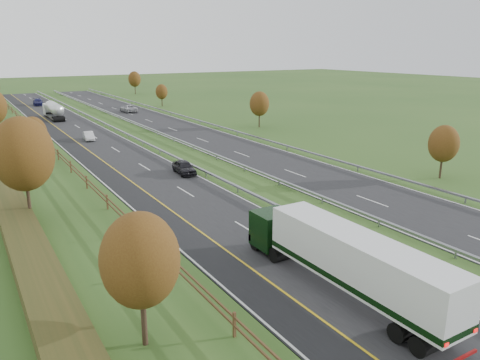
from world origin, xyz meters
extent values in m
plane|color=#2C4E1B|center=(8.00, 55.00, 0.00)|extent=(400.00, 400.00, 0.00)
cube|color=black|center=(0.00, 60.00, 0.02)|extent=(10.50, 200.00, 0.04)
cube|color=black|center=(16.50, 60.00, 0.02)|extent=(10.50, 200.00, 0.04)
cube|color=black|center=(-3.75, 60.00, 0.02)|extent=(3.00, 200.00, 0.04)
cube|color=silver|center=(-5.05, 60.00, 0.05)|extent=(0.15, 200.00, 0.01)
cube|color=gold|center=(-2.25, 60.00, 0.05)|extent=(0.15, 200.00, 0.01)
cube|color=silver|center=(5.05, 60.00, 0.05)|extent=(0.15, 200.00, 0.01)
cube|color=silver|center=(11.45, 60.00, 0.05)|extent=(0.15, 200.00, 0.01)
cube|color=silver|center=(21.55, 60.00, 0.05)|extent=(0.15, 200.00, 0.01)
cube|color=silver|center=(1.25, 11.00, 0.05)|extent=(0.15, 4.00, 0.01)
cube|color=silver|center=(1.25, 23.00, 0.05)|extent=(0.15, 4.00, 0.01)
cube|color=silver|center=(15.25, 23.00, 0.05)|extent=(0.15, 4.00, 0.01)
cube|color=silver|center=(1.25, 35.00, 0.05)|extent=(0.15, 4.00, 0.01)
cube|color=silver|center=(15.25, 35.00, 0.05)|extent=(0.15, 4.00, 0.01)
cube|color=silver|center=(1.25, 47.00, 0.05)|extent=(0.15, 4.00, 0.01)
cube|color=silver|center=(15.25, 47.00, 0.05)|extent=(0.15, 4.00, 0.01)
cube|color=silver|center=(1.25, 59.00, 0.05)|extent=(0.15, 4.00, 0.01)
cube|color=silver|center=(15.25, 59.00, 0.05)|extent=(0.15, 4.00, 0.01)
cube|color=silver|center=(1.25, 71.00, 0.05)|extent=(0.15, 4.00, 0.01)
cube|color=silver|center=(15.25, 71.00, 0.05)|extent=(0.15, 4.00, 0.01)
cube|color=silver|center=(1.25, 83.00, 0.05)|extent=(0.15, 4.00, 0.01)
cube|color=silver|center=(15.25, 83.00, 0.05)|extent=(0.15, 4.00, 0.01)
cube|color=silver|center=(1.25, 95.00, 0.05)|extent=(0.15, 4.00, 0.01)
cube|color=silver|center=(15.25, 95.00, 0.05)|extent=(0.15, 4.00, 0.01)
cube|color=silver|center=(1.25, 107.00, 0.05)|extent=(0.15, 4.00, 0.01)
cube|color=silver|center=(15.25, 107.00, 0.05)|extent=(0.15, 4.00, 0.01)
cube|color=silver|center=(1.25, 119.00, 0.05)|extent=(0.15, 4.00, 0.01)
cube|color=silver|center=(15.25, 119.00, 0.05)|extent=(0.15, 4.00, 0.01)
cube|color=silver|center=(1.25, 131.00, 0.05)|extent=(0.15, 4.00, 0.01)
cube|color=silver|center=(15.25, 131.00, 0.05)|extent=(0.15, 4.00, 0.01)
cube|color=silver|center=(1.25, 143.00, 0.05)|extent=(0.15, 4.00, 0.01)
cube|color=silver|center=(15.25, 143.00, 0.05)|extent=(0.15, 4.00, 0.01)
cube|color=silver|center=(1.25, 155.00, 0.05)|extent=(0.15, 4.00, 0.01)
cube|color=silver|center=(15.25, 155.00, 0.05)|extent=(0.15, 4.00, 0.01)
cube|color=#2C4E1B|center=(-13.00, 60.00, 1.00)|extent=(12.00, 200.00, 2.00)
cube|color=#422B19|center=(-8.50, 60.00, 2.55)|extent=(0.08, 184.00, 0.10)
cube|color=#422B19|center=(-8.50, 60.00, 2.95)|extent=(0.08, 184.00, 0.10)
cube|color=#422B19|center=(-8.50, 8.50, 2.60)|extent=(0.12, 0.12, 1.20)
cube|color=#422B19|center=(-8.50, 15.00, 2.60)|extent=(0.12, 0.12, 1.20)
cube|color=#422B19|center=(-8.50, 21.50, 2.60)|extent=(0.12, 0.12, 1.20)
cube|color=#422B19|center=(-8.50, 28.00, 2.60)|extent=(0.12, 0.12, 1.20)
cube|color=#422B19|center=(-8.50, 34.50, 2.60)|extent=(0.12, 0.12, 1.20)
cube|color=#422B19|center=(-8.50, 41.00, 2.60)|extent=(0.12, 0.12, 1.20)
cube|color=#422B19|center=(-8.50, 47.50, 2.60)|extent=(0.12, 0.12, 1.20)
cube|color=#422B19|center=(-8.50, 54.00, 2.60)|extent=(0.12, 0.12, 1.20)
cube|color=#422B19|center=(-8.50, 60.50, 2.60)|extent=(0.12, 0.12, 1.20)
cube|color=#422B19|center=(-8.50, 67.00, 2.60)|extent=(0.12, 0.12, 1.20)
cube|color=#422B19|center=(-8.50, 73.50, 2.60)|extent=(0.12, 0.12, 1.20)
cube|color=#422B19|center=(-8.50, 80.00, 2.60)|extent=(0.12, 0.12, 1.20)
cube|color=#422B19|center=(-8.50, 86.50, 2.60)|extent=(0.12, 0.12, 1.20)
cube|color=#422B19|center=(-8.50, 93.00, 2.60)|extent=(0.12, 0.12, 1.20)
cube|color=#422B19|center=(-8.50, 99.50, 2.60)|extent=(0.12, 0.12, 1.20)
cube|color=#422B19|center=(-8.50, 106.00, 2.60)|extent=(0.12, 0.12, 1.20)
cube|color=#422B19|center=(-8.50, 112.50, 2.60)|extent=(0.12, 0.12, 1.20)
cube|color=#422B19|center=(-8.50, 119.00, 2.60)|extent=(0.12, 0.12, 1.20)
cube|color=gray|center=(5.70, 60.00, 0.62)|extent=(0.32, 200.00, 0.18)
cube|color=gray|center=(5.70, 11.00, 0.28)|extent=(0.10, 0.14, 0.56)
cube|color=gray|center=(5.70, 18.00, 0.28)|extent=(0.10, 0.14, 0.56)
cube|color=gray|center=(5.70, 25.00, 0.28)|extent=(0.10, 0.14, 0.56)
cube|color=gray|center=(5.70, 32.00, 0.28)|extent=(0.10, 0.14, 0.56)
cube|color=gray|center=(5.70, 39.00, 0.28)|extent=(0.10, 0.14, 0.56)
cube|color=gray|center=(5.70, 46.00, 0.28)|extent=(0.10, 0.14, 0.56)
cube|color=gray|center=(5.70, 53.00, 0.28)|extent=(0.10, 0.14, 0.56)
cube|color=gray|center=(5.70, 60.00, 0.28)|extent=(0.10, 0.14, 0.56)
cube|color=gray|center=(5.70, 67.00, 0.28)|extent=(0.10, 0.14, 0.56)
cube|color=gray|center=(5.70, 74.00, 0.28)|extent=(0.10, 0.14, 0.56)
cube|color=gray|center=(5.70, 81.00, 0.28)|extent=(0.10, 0.14, 0.56)
cube|color=gray|center=(5.70, 88.00, 0.28)|extent=(0.10, 0.14, 0.56)
cube|color=gray|center=(5.70, 95.00, 0.28)|extent=(0.10, 0.14, 0.56)
cube|color=gray|center=(5.70, 102.00, 0.28)|extent=(0.10, 0.14, 0.56)
cube|color=gray|center=(5.70, 109.00, 0.28)|extent=(0.10, 0.14, 0.56)
cube|color=gray|center=(5.70, 116.00, 0.28)|extent=(0.10, 0.14, 0.56)
cube|color=gray|center=(5.70, 123.00, 0.28)|extent=(0.10, 0.14, 0.56)
cube|color=gray|center=(5.70, 130.00, 0.28)|extent=(0.10, 0.14, 0.56)
cube|color=gray|center=(5.70, 137.00, 0.28)|extent=(0.10, 0.14, 0.56)
cube|color=gray|center=(5.70, 144.00, 0.28)|extent=(0.10, 0.14, 0.56)
cube|color=gray|center=(5.70, 151.00, 0.28)|extent=(0.10, 0.14, 0.56)
cube|color=gray|center=(5.70, 158.00, 0.28)|extent=(0.10, 0.14, 0.56)
cube|color=gray|center=(10.80, 60.00, 0.62)|extent=(0.32, 200.00, 0.18)
cube|color=gray|center=(10.80, 11.00, 0.28)|extent=(0.10, 0.14, 0.56)
cube|color=gray|center=(10.80, 18.00, 0.28)|extent=(0.10, 0.14, 0.56)
cube|color=gray|center=(10.80, 25.00, 0.28)|extent=(0.10, 0.14, 0.56)
cube|color=gray|center=(10.80, 32.00, 0.28)|extent=(0.10, 0.14, 0.56)
cube|color=gray|center=(10.80, 39.00, 0.28)|extent=(0.10, 0.14, 0.56)
cube|color=gray|center=(10.80, 46.00, 0.28)|extent=(0.10, 0.14, 0.56)
cube|color=gray|center=(10.80, 53.00, 0.28)|extent=(0.10, 0.14, 0.56)
cube|color=gray|center=(10.80, 60.00, 0.28)|extent=(0.10, 0.14, 0.56)
cube|color=gray|center=(10.80, 67.00, 0.28)|extent=(0.10, 0.14, 0.56)
cube|color=gray|center=(10.80, 74.00, 0.28)|extent=(0.10, 0.14, 0.56)
cube|color=gray|center=(10.80, 81.00, 0.28)|extent=(0.10, 0.14, 0.56)
cube|color=gray|center=(10.80, 88.00, 0.28)|extent=(0.10, 0.14, 0.56)
cube|color=gray|center=(10.80, 95.00, 0.28)|extent=(0.10, 0.14, 0.56)
cube|color=gray|center=(10.80, 102.00, 0.28)|extent=(0.10, 0.14, 0.56)
cube|color=gray|center=(10.80, 109.00, 0.28)|extent=(0.10, 0.14, 0.56)
cube|color=gray|center=(10.80, 116.00, 0.28)|extent=(0.10, 0.14, 0.56)
cube|color=gray|center=(10.80, 123.00, 0.28)|extent=(0.10, 0.14, 0.56)
cube|color=gray|center=(10.80, 130.00, 0.28)|extent=(0.10, 0.14, 0.56)
cube|color=gray|center=(10.80, 137.00, 0.28)|extent=(0.10, 0.14, 0.56)
cube|color=gray|center=(10.80, 144.00, 0.28)|extent=(0.10, 0.14, 0.56)
cube|color=gray|center=(10.80, 151.00, 0.28)|extent=(0.10, 0.14, 0.56)
cube|color=gray|center=(10.80, 158.00, 0.28)|extent=(0.10, 0.14, 0.56)
cube|color=gray|center=(22.30, 60.00, 0.62)|extent=(0.32, 200.00, 0.18)
cube|color=gray|center=(22.30, 18.00, 0.28)|extent=(0.10, 0.14, 0.56)
cube|color=gray|center=(22.30, 32.00, 0.28)|extent=(0.10, 0.14, 0.56)
cube|color=gray|center=(22.30, 46.00, 0.28)|extent=(0.10, 0.14, 0.56)
cube|color=gray|center=(22.30, 60.00, 0.28)|extent=(0.10, 0.14, 0.56)
cube|color=gray|center=(22.30, 74.00, 0.28)|extent=(0.10, 0.14, 0.56)
cube|color=gray|center=(22.30, 88.00, 0.28)|extent=(0.10, 0.14, 0.56)
cube|color=gray|center=(22.30, 102.00, 0.28)|extent=(0.10, 0.14, 0.56)
cube|color=gray|center=(22.30, 116.00, 0.28)|extent=(0.10, 0.14, 0.56)
cube|color=gray|center=(22.30, 130.00, 0.28)|extent=(0.10, 0.14, 0.56)
cube|color=gray|center=(22.30, 144.00, 0.28)|extent=(0.10, 0.14, 0.56)
cube|color=gray|center=(22.30, 158.00, 0.28)|extent=(0.10, 0.14, 0.56)
cylinder|color=#2D2116|center=(-12.00, 10.00, 3.21)|extent=(0.24, 0.24, 2.43)
ellipsoid|color=#492C10|center=(-12.00, 10.00, 5.89)|extent=(3.24, 3.24, 4.05)
cylinder|color=#2D2116|center=(-14.00, 28.00, 3.58)|extent=(0.24, 0.24, 3.15)
ellipsoid|color=#492C10|center=(-14.00, 28.00, 7.04)|extent=(4.20, 4.20, 5.25)
cylinder|color=#2D2116|center=(-11.00, 46.00, 3.08)|extent=(0.24, 0.24, 2.16)
ellipsoid|color=#492C10|center=(-11.00, 46.00, 5.46)|extent=(2.88, 2.88, 3.60)
cylinder|color=#2D2116|center=(28.00, 25.00, 1.24)|extent=(0.24, 0.24, 2.48)
ellipsoid|color=#492C10|center=(28.00, 25.00, 3.96)|extent=(3.30, 3.30, 4.12)
cylinder|color=#2D2116|center=(30.00, 65.00, 1.35)|extent=(0.24, 0.24, 2.70)
ellipsoid|color=#492C10|center=(30.00, 65.00, 4.32)|extent=(3.60, 3.60, 4.50)
cylinder|color=#2D2116|center=(27.00, 105.00, 1.12)|extent=(0.24, 0.24, 2.25)
ellipsoid|color=#492C10|center=(27.00, 105.00, 3.60)|extent=(3.00, 3.00, 3.75)
cylinder|color=#2D2116|center=(32.00, 140.00, 1.46)|extent=(0.24, 0.24, 2.93)
ellipsoid|color=#492C10|center=(32.00, 140.00, 4.68)|extent=(3.90, 3.90, 4.88)
cube|color=black|center=(0.55, 18.55, 1.74)|extent=(2.50, 2.40, 2.50)
cube|color=gray|center=(0.55, 19.65, 0.94)|extent=(2.50, 0.30, 0.50)
cube|color=silver|center=(0.55, 10.25, 2.70)|extent=(2.55, 13.00, 2.80)
cube|color=black|center=(0.55, 10.25, 1.65)|extent=(2.58, 13.02, 0.35)
cube|color=maroon|center=(0.55, 3.65, 0.49)|extent=(2.40, 0.12, 0.14)
cube|color=red|center=(-0.50, 3.73, 1.55)|extent=(0.25, 0.06, 0.18)
cube|color=red|center=(1.60, 3.73, 1.55)|extent=(0.25, 0.06, 0.18)
cylinder|color=black|center=(0.55, 19.35, 0.56)|extent=(2.20, 1.04, 1.04)
cylinder|color=black|center=(0.55, 16.95, 0.56)|extent=(2.20, 1.04, 1.04)
cylinder|color=black|center=(0.55, 6.45, 0.56)|extent=(2.20, 1.04, 1.04)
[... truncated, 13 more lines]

